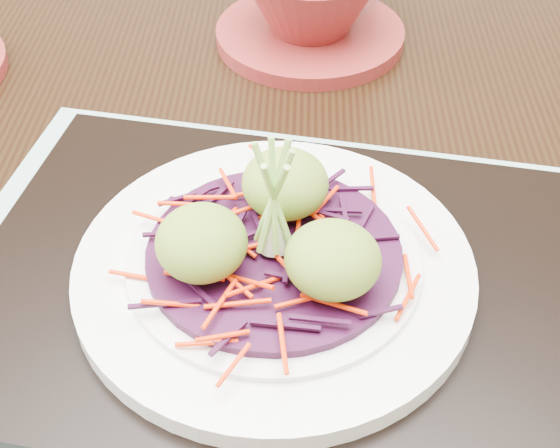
% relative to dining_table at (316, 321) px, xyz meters
% --- Properties ---
extents(dining_table, '(1.31, 0.97, 0.75)m').
position_rel_dining_table_xyz_m(dining_table, '(0.00, 0.00, 0.00)').
color(dining_table, black).
rests_on(dining_table, ground).
extents(placemat, '(0.44, 0.35, 0.00)m').
position_rel_dining_table_xyz_m(placemat, '(-0.02, -0.07, 0.10)').
color(placemat, '#84AB99').
rests_on(placemat, dining_table).
extents(serving_tray, '(0.39, 0.29, 0.02)m').
position_rel_dining_table_xyz_m(serving_tray, '(-0.02, -0.07, 0.11)').
color(serving_tray, black).
rests_on(serving_tray, placemat).
extents(white_plate, '(0.25, 0.25, 0.02)m').
position_rel_dining_table_xyz_m(white_plate, '(-0.02, -0.07, 0.13)').
color(white_plate, silver).
rests_on(white_plate, serving_tray).
extents(cabbage_bed, '(0.16, 0.16, 0.01)m').
position_rel_dining_table_xyz_m(cabbage_bed, '(-0.02, -0.07, 0.14)').
color(cabbage_bed, '#350A2A').
rests_on(cabbage_bed, white_plate).
extents(carrot_julienne, '(0.19, 0.19, 0.01)m').
position_rel_dining_table_xyz_m(carrot_julienne, '(-0.02, -0.07, 0.15)').
color(carrot_julienne, red).
rests_on(carrot_julienne, cabbage_bed).
extents(guacamole_scoops, '(0.13, 0.12, 0.04)m').
position_rel_dining_table_xyz_m(guacamole_scoops, '(-0.02, -0.07, 0.16)').
color(guacamole_scoops, olive).
rests_on(guacamole_scoops, cabbage_bed).
extents(scallion_garnish, '(0.06, 0.06, 0.09)m').
position_rel_dining_table_xyz_m(scallion_garnish, '(-0.02, -0.07, 0.18)').
color(scallion_garnish, '#7FB347').
rests_on(scallion_garnish, cabbage_bed).
extents(terracotta_bowl_set, '(0.19, 0.19, 0.07)m').
position_rel_dining_table_xyz_m(terracotta_bowl_set, '(-0.05, 0.26, 0.13)').
color(terracotta_bowl_set, maroon).
rests_on(terracotta_bowl_set, dining_table).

